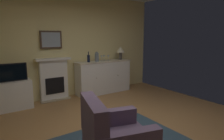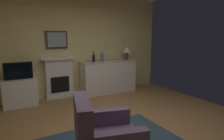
{
  "view_description": "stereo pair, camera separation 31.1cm",
  "coord_description": "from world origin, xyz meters",
  "px_view_note": "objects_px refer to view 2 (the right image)",
  "views": [
    {
      "loc": [
        -2.07,
        -2.36,
        1.64
      ],
      "look_at": [
        -0.01,
        0.67,
        1.0
      ],
      "focal_mm": 30.75,
      "sensor_mm": 36.0,
      "label": 1
    },
    {
      "loc": [
        -1.8,
        -2.53,
        1.64
      ],
      "look_at": [
        -0.01,
        0.67,
        1.0
      ],
      "focal_mm": 30.75,
      "sensor_mm": 36.0,
      "label": 2
    }
  ],
  "objects_px": {
    "wine_glass_left": "(107,57)",
    "tv_set": "(18,71)",
    "sideboard_cabinet": "(109,77)",
    "vase_decorative": "(102,57)",
    "framed_picture": "(57,40)",
    "wine_glass_center": "(110,57)",
    "tv_cabinet": "(20,93)",
    "armchair": "(104,140)",
    "fireplace_unit": "(59,78)",
    "wine_glass_right": "(114,57)",
    "wine_bottle": "(94,58)",
    "table_lamp": "(127,51)"
  },
  "relations": [
    {
      "from": "wine_bottle",
      "to": "vase_decorative",
      "type": "height_order",
      "value": "wine_bottle"
    },
    {
      "from": "tv_cabinet",
      "to": "armchair",
      "type": "height_order",
      "value": "armchair"
    },
    {
      "from": "wine_glass_center",
      "to": "tv_set",
      "type": "xyz_separation_m",
      "value": [
        -2.42,
        -0.01,
        -0.21
      ]
    },
    {
      "from": "armchair",
      "to": "framed_picture",
      "type": "bearing_deg",
      "value": 85.86
    },
    {
      "from": "tv_cabinet",
      "to": "vase_decorative",
      "type": "bearing_deg",
      "value": -1.74
    },
    {
      "from": "sideboard_cabinet",
      "to": "armchair",
      "type": "height_order",
      "value": "sideboard_cabinet"
    },
    {
      "from": "table_lamp",
      "to": "framed_picture",
      "type": "bearing_deg",
      "value": 173.75
    },
    {
      "from": "framed_picture",
      "to": "armchair",
      "type": "relative_size",
      "value": 0.56
    },
    {
      "from": "wine_bottle",
      "to": "wine_glass_right",
      "type": "bearing_deg",
      "value": -2.75
    },
    {
      "from": "tv_set",
      "to": "tv_cabinet",
      "type": "bearing_deg",
      "value": 90.0
    },
    {
      "from": "table_lamp",
      "to": "wine_glass_left",
      "type": "distance_m",
      "value": 0.72
    },
    {
      "from": "wine_glass_right",
      "to": "wine_glass_left",
      "type": "bearing_deg",
      "value": 175.02
    },
    {
      "from": "fireplace_unit",
      "to": "vase_decorative",
      "type": "distance_m",
      "value": 1.31
    },
    {
      "from": "wine_glass_center",
      "to": "wine_glass_right",
      "type": "xyz_separation_m",
      "value": [
        0.11,
        -0.06,
        0.0
      ]
    },
    {
      "from": "sideboard_cabinet",
      "to": "wine_glass_right",
      "type": "relative_size",
      "value": 10.05
    },
    {
      "from": "table_lamp",
      "to": "tv_cabinet",
      "type": "relative_size",
      "value": 0.53
    },
    {
      "from": "wine_bottle",
      "to": "tv_set",
      "type": "xyz_separation_m",
      "value": [
        -1.9,
        0.02,
        -0.19
      ]
    },
    {
      "from": "framed_picture",
      "to": "vase_decorative",
      "type": "relative_size",
      "value": 1.96
    },
    {
      "from": "wine_bottle",
      "to": "wine_glass_center",
      "type": "height_order",
      "value": "wine_bottle"
    },
    {
      "from": "wine_bottle",
      "to": "wine_glass_left",
      "type": "height_order",
      "value": "wine_bottle"
    },
    {
      "from": "wine_bottle",
      "to": "vase_decorative",
      "type": "xyz_separation_m",
      "value": [
        0.24,
        -0.03,
        0.03
      ]
    },
    {
      "from": "table_lamp",
      "to": "sideboard_cabinet",
      "type": "bearing_deg",
      "value": -180.0
    },
    {
      "from": "table_lamp",
      "to": "wine_glass_right",
      "type": "distance_m",
      "value": 0.51
    },
    {
      "from": "fireplace_unit",
      "to": "wine_glass_right",
      "type": "distance_m",
      "value": 1.65
    },
    {
      "from": "fireplace_unit",
      "to": "sideboard_cabinet",
      "type": "bearing_deg",
      "value": -7.15
    },
    {
      "from": "wine_glass_left",
      "to": "tv_cabinet",
      "type": "xyz_separation_m",
      "value": [
        -2.31,
        0.05,
        -0.74
      ]
    },
    {
      "from": "vase_decorative",
      "to": "tv_cabinet",
      "type": "distance_m",
      "value": 2.27
    },
    {
      "from": "armchair",
      "to": "wine_glass_right",
      "type": "bearing_deg",
      "value": 58.23
    },
    {
      "from": "framed_picture",
      "to": "wine_bottle",
      "type": "height_order",
      "value": "framed_picture"
    },
    {
      "from": "wine_glass_right",
      "to": "sideboard_cabinet",
      "type": "bearing_deg",
      "value": 158.87
    },
    {
      "from": "fireplace_unit",
      "to": "framed_picture",
      "type": "relative_size",
      "value": 2.0
    },
    {
      "from": "wine_glass_center",
      "to": "tv_cabinet",
      "type": "bearing_deg",
      "value": 179.78
    },
    {
      "from": "tv_cabinet",
      "to": "tv_set",
      "type": "relative_size",
      "value": 1.21
    },
    {
      "from": "wine_glass_left",
      "to": "tv_set",
      "type": "distance_m",
      "value": 2.32
    },
    {
      "from": "sideboard_cabinet",
      "to": "table_lamp",
      "type": "relative_size",
      "value": 4.14
    },
    {
      "from": "table_lamp",
      "to": "tv_cabinet",
      "type": "bearing_deg",
      "value": 179.71
    },
    {
      "from": "framed_picture",
      "to": "table_lamp",
      "type": "bearing_deg",
      "value": -6.25
    },
    {
      "from": "wine_glass_right",
      "to": "vase_decorative",
      "type": "xyz_separation_m",
      "value": [
        -0.38,
        0.0,
        0.02
      ]
    },
    {
      "from": "tv_set",
      "to": "wine_glass_center",
      "type": "bearing_deg",
      "value": 0.33
    },
    {
      "from": "wine_bottle",
      "to": "wine_glass_left",
      "type": "xyz_separation_m",
      "value": [
        0.41,
        -0.01,
        0.01
      ]
    },
    {
      "from": "wine_glass_left",
      "to": "armchair",
      "type": "bearing_deg",
      "value": -118.33
    },
    {
      "from": "sideboard_cabinet",
      "to": "vase_decorative",
      "type": "height_order",
      "value": "vase_decorative"
    },
    {
      "from": "wine_glass_center",
      "to": "fireplace_unit",
      "type": "bearing_deg",
      "value": 173.22
    },
    {
      "from": "tv_cabinet",
      "to": "wine_glass_center",
      "type": "bearing_deg",
      "value": -0.22
    },
    {
      "from": "sideboard_cabinet",
      "to": "fireplace_unit",
      "type": "bearing_deg",
      "value": 172.85
    },
    {
      "from": "framed_picture",
      "to": "sideboard_cabinet",
      "type": "distance_m",
      "value": 1.8
    },
    {
      "from": "wine_bottle",
      "to": "tv_cabinet",
      "type": "height_order",
      "value": "wine_bottle"
    },
    {
      "from": "table_lamp",
      "to": "wine_glass_left",
      "type": "relative_size",
      "value": 2.42
    },
    {
      "from": "framed_picture",
      "to": "table_lamp",
      "type": "height_order",
      "value": "framed_picture"
    },
    {
      "from": "sideboard_cabinet",
      "to": "tv_cabinet",
      "type": "distance_m",
      "value": 2.39
    }
  ]
}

